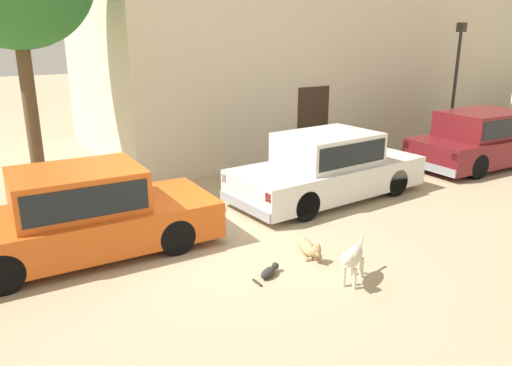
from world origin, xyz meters
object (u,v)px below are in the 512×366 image
Objects in this scene: parked_sedan_nearest at (82,213)px; stray_dog_spotted at (308,247)px; parked_sedan_third at (483,139)px; street_lamp at (457,69)px; stray_cat at (269,272)px; parked_sedan_second at (328,166)px; stray_dog_tan at (353,258)px.

parked_sedan_nearest is 4.25× the size of stray_dog_spotted.
street_lamp is at bearing 58.58° from parked_sedan_third.
street_lamp reaches higher than parked_sedan_nearest.
parked_sedan_nearest is 12.50m from street_lamp.
parked_sedan_nearest is 0.98× the size of parked_sedan_third.
parked_sedan_nearest is 1.18× the size of street_lamp.
stray_cat is 0.14× the size of street_lamp.
parked_sedan_third is at bearing 1.80° from parked_sedan_nearest.
parked_sedan_nearest is 8.66× the size of stray_cat.
parked_sedan_second is at bearing 152.04° from stray_dog_spotted.
parked_sedan_third reaches higher than stray_dog_spotted.
parked_sedan_second is at bearing -179.33° from parked_sedan_third.
parked_sedan_third is at bearing -4.50° from parked_sedan_second.
street_lamp is (9.12, 5.31, 2.05)m from stray_dog_tan.
stray_dog_tan reaches higher than stray_cat.
street_lamp is (1.39, 2.13, 1.70)m from parked_sedan_third.
stray_dog_tan is at bearing -68.38° from stray_cat.
stray_dog_tan is 1.28m from stray_cat.
parked_sedan_third reaches higher than parked_sedan_second.
parked_sedan_nearest is 3.79m from stray_dog_spotted.
parked_sedan_second is 8.99× the size of stray_cat.
parked_sedan_nearest is at bearing -170.02° from street_lamp.
parked_sedan_nearest reaches higher than stray_dog_tan.
stray_cat is (-8.63, -2.34, -0.69)m from parked_sedan_third.
stray_dog_tan is (-0.06, -1.11, 0.28)m from stray_dog_spotted.
parked_sedan_third is 8.36m from stray_dog_tan.
stray_dog_spotted is (3.13, -2.05, -0.58)m from parked_sedan_nearest.
parked_sedan_second is at bearing -163.55° from street_lamp.
parked_sedan_second is 5.39× the size of stray_dog_tan.
parked_sedan_third is 3.06m from street_lamp.
street_lamp is at bearing 178.39° from stray_dog_tan.
parked_sedan_nearest is at bearing -178.14° from parked_sedan_third.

